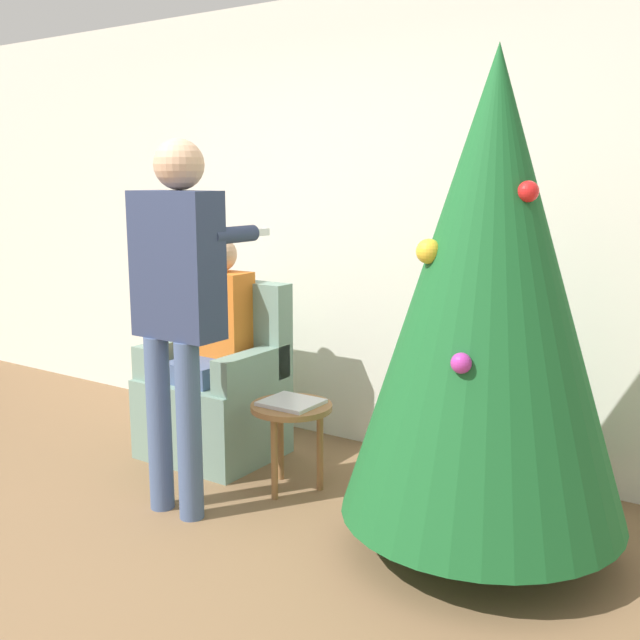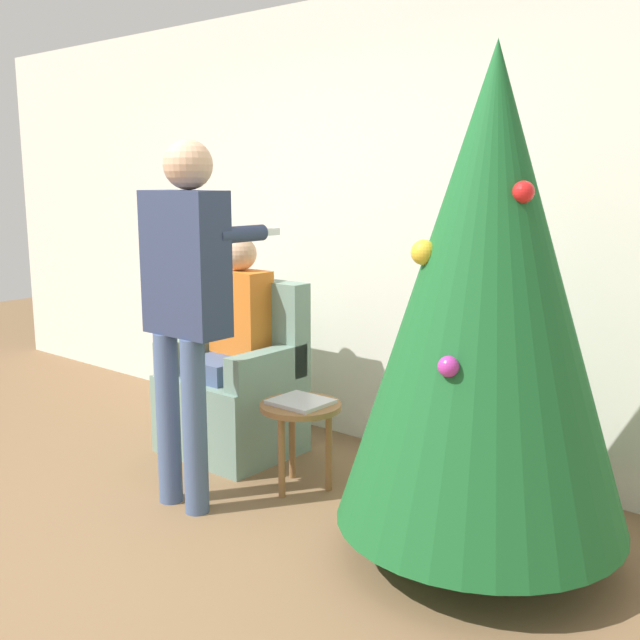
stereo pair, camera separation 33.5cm
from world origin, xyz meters
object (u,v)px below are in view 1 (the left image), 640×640
armchair (217,394)px  person_seated (213,337)px  christmas_tree (489,290)px  side_stool (291,417)px  person_standing (178,291)px

armchair → person_seated: person_seated is taller
christmas_tree → side_stool: bearing=176.8°
christmas_tree → side_stool: size_ratio=4.61×
armchair → side_stool: 0.71m
armchair → side_stool: bearing=-15.5°
person_standing → side_stool: 0.91m
person_seated → side_stool: person_seated is taller
person_seated → side_stool: size_ratio=2.76×
christmas_tree → armchair: (-1.77, 0.25, -0.81)m
armchair → person_standing: bearing=-60.9°
armchair → person_seated: bearing=-90.0°
christmas_tree → person_seated: bearing=172.8°
christmas_tree → armchair: christmas_tree is taller
christmas_tree → person_standing: (-1.39, -0.43, -0.07)m
christmas_tree → armchair: bearing=171.9°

